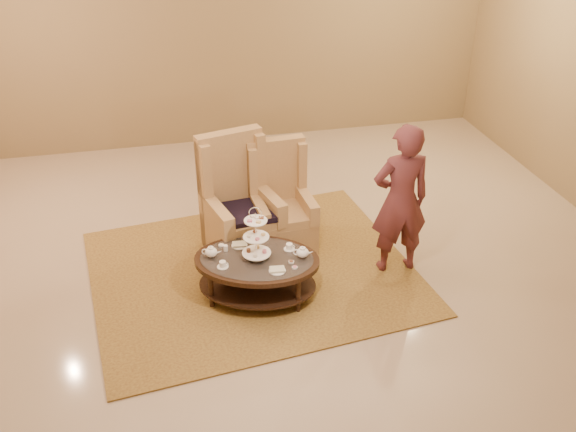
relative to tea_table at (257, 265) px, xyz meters
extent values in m
plane|color=tan|center=(0.22, 0.01, -0.37)|extent=(8.00, 8.00, 0.00)
cube|color=white|center=(0.22, 0.01, -0.37)|extent=(8.00, 8.00, 0.02)
cube|color=#947A50|center=(0.22, 4.01, 1.38)|extent=(8.00, 0.04, 3.50)
cube|color=olive|center=(0.02, 0.41, -0.36)|extent=(3.58, 3.09, 0.02)
cylinder|color=black|center=(-0.47, -0.08, -0.17)|extent=(0.06, 0.06, 0.40)
cylinder|color=black|center=(0.33, -0.34, -0.17)|extent=(0.06, 0.06, 0.40)
cylinder|color=black|center=(-0.33, 0.34, -0.17)|extent=(0.06, 0.06, 0.40)
cylinder|color=black|center=(0.47, 0.08, -0.17)|extent=(0.06, 0.06, 0.40)
cylinder|color=white|center=(0.00, 0.00, 0.34)|extent=(0.01, 0.01, 0.50)
torus|color=white|center=(0.00, 0.00, 0.59)|extent=(0.12, 0.05, 0.13)
cylinder|color=white|center=(0.00, 0.00, 0.15)|extent=(0.35, 0.35, 0.01)
cylinder|color=white|center=(0.00, 0.00, 0.33)|extent=(0.32, 0.32, 0.01)
cylinder|color=white|center=(0.00, 0.00, 0.51)|extent=(0.28, 0.28, 0.01)
cylinder|color=#C8667A|center=(0.07, -0.02, 0.17)|extent=(0.05, 0.05, 0.03)
cylinder|color=tan|center=(0.02, 0.07, 0.17)|extent=(0.05, 0.05, 0.03)
cylinder|color=brown|center=(-0.07, 0.02, 0.17)|extent=(0.05, 0.05, 0.03)
cylinder|color=#EFE3CB|center=(-0.02, -0.07, 0.17)|extent=(0.05, 0.05, 0.03)
ellipsoid|color=tan|center=(0.07, 0.00, 0.35)|extent=(0.06, 0.06, 0.03)
ellipsoid|color=brown|center=(0.00, 0.07, 0.35)|extent=(0.06, 0.06, 0.03)
ellipsoid|color=#EFE3CB|center=(-0.07, 0.00, 0.35)|extent=(0.06, 0.06, 0.03)
ellipsoid|color=#C8667A|center=(0.00, -0.07, 0.35)|extent=(0.06, 0.06, 0.03)
cube|color=brown|center=(0.06, 0.02, 0.52)|extent=(0.05, 0.04, 0.02)
cube|color=#EFE3CB|center=(-0.02, 0.06, 0.52)|extent=(0.05, 0.04, 0.02)
cube|color=#C8667A|center=(-0.06, -0.02, 0.52)|extent=(0.05, 0.04, 0.02)
cube|color=tan|center=(0.02, -0.06, 0.52)|extent=(0.05, 0.04, 0.02)
ellipsoid|color=white|center=(-0.43, 0.12, 0.14)|extent=(0.15, 0.15, 0.10)
cylinder|color=white|center=(-0.43, 0.12, 0.19)|extent=(0.07, 0.07, 0.01)
sphere|color=white|center=(-0.43, 0.12, 0.20)|extent=(0.03, 0.03, 0.02)
cone|color=white|center=(-0.36, 0.09, 0.15)|extent=(0.08, 0.05, 0.05)
torus|color=white|center=(-0.48, 0.14, 0.14)|extent=(0.07, 0.03, 0.07)
ellipsoid|color=white|center=(0.44, -0.09, 0.14)|extent=(0.15, 0.15, 0.10)
cylinder|color=white|center=(0.44, -0.09, 0.19)|extent=(0.07, 0.07, 0.01)
sphere|color=white|center=(0.44, -0.09, 0.20)|extent=(0.03, 0.03, 0.02)
cone|color=white|center=(0.51, -0.11, 0.15)|extent=(0.08, 0.05, 0.05)
torus|color=white|center=(0.38, -0.07, 0.14)|extent=(0.07, 0.03, 0.07)
cylinder|color=white|center=(-0.34, -0.08, 0.09)|extent=(0.14, 0.14, 0.01)
cylinder|color=white|center=(-0.34, -0.08, 0.12)|extent=(0.08, 0.08, 0.06)
torus|color=white|center=(-0.31, -0.09, 0.12)|extent=(0.04, 0.02, 0.04)
cylinder|color=white|center=(0.34, 0.08, 0.09)|extent=(0.14, 0.14, 0.01)
cylinder|color=white|center=(0.34, 0.08, 0.12)|extent=(0.08, 0.08, 0.06)
torus|color=white|center=(0.38, 0.07, 0.12)|extent=(0.04, 0.02, 0.04)
cylinder|color=white|center=(-0.13, 0.25, 0.09)|extent=(0.20, 0.20, 0.01)
cube|color=beige|center=(-0.13, 0.25, 0.10)|extent=(0.15, 0.11, 0.02)
cylinder|color=white|center=(0.15, -0.26, 0.09)|extent=(0.20, 0.20, 0.01)
cube|color=beige|center=(0.15, -0.26, 0.10)|extent=(0.15, 0.11, 0.02)
cylinder|color=white|center=(-0.28, 0.19, 0.12)|extent=(0.06, 0.06, 0.06)
cylinder|color=white|center=(0.32, -0.25, 0.09)|extent=(0.07, 0.07, 0.01)
cylinder|color=#C8667A|center=(0.32, -0.25, 0.10)|extent=(0.05, 0.05, 0.01)
cylinder|color=white|center=(0.31, -0.15, 0.09)|extent=(0.07, 0.07, 0.01)
cylinder|color=brown|center=(0.31, -0.15, 0.10)|extent=(0.05, 0.05, 0.01)
cylinder|color=white|center=(-0.31, 0.29, 0.09)|extent=(0.07, 0.07, 0.01)
cylinder|color=#EFE3CB|center=(-0.31, 0.29, 0.10)|extent=(0.05, 0.05, 0.01)
cube|color=tan|center=(0.00, 0.80, -0.16)|extent=(0.88, 0.88, 0.43)
cube|color=tan|center=(0.01, 0.75, 0.11)|extent=(0.75, 0.75, 0.10)
cube|color=tan|center=(-0.08, 1.09, 0.30)|extent=(0.73, 0.32, 1.34)
cube|color=tan|center=(-0.37, 0.98, 0.61)|extent=(0.16, 0.25, 0.62)
cube|color=tan|center=(0.23, 1.13, 0.61)|extent=(0.16, 0.25, 0.62)
cube|color=tan|center=(-0.28, 0.68, 0.19)|extent=(0.28, 0.66, 0.27)
cube|color=tan|center=(0.30, 0.83, 0.19)|extent=(0.28, 0.66, 0.27)
cube|color=black|center=(0.02, 0.72, 0.18)|extent=(0.62, 0.57, 0.06)
cube|color=tan|center=(0.44, 0.85, -0.18)|extent=(0.69, 0.69, 0.39)
cube|color=tan|center=(0.44, 0.80, 0.06)|extent=(0.58, 0.58, 0.09)
cube|color=tan|center=(0.43, 1.12, 0.23)|extent=(0.65, 0.17, 1.20)
cube|color=tan|center=(0.15, 1.06, 0.50)|extent=(0.10, 0.21, 0.55)
cube|color=tan|center=(0.70, 1.10, 0.50)|extent=(0.10, 0.21, 0.55)
cube|color=tan|center=(0.18, 0.79, 0.14)|extent=(0.15, 0.59, 0.24)
cube|color=tan|center=(0.71, 0.82, 0.14)|extent=(0.15, 0.59, 0.24)
imported|color=#592629|center=(1.51, 0.16, 0.45)|extent=(0.61, 0.40, 1.65)
camera|label=1|loc=(-0.86, -5.11, 3.57)|focal=40.00mm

